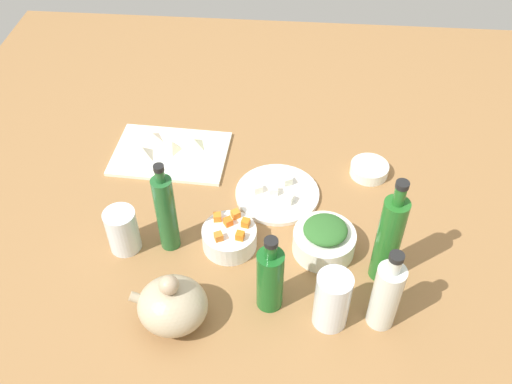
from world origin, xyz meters
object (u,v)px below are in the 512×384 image
(bowl_greens, at_px, (324,242))
(bottle_0, at_px, (389,238))
(bowl_small_side, at_px, (369,169))
(drinking_glass_0, at_px, (332,300))
(plate_tofu, at_px, (277,194))
(bottle_2, at_px, (270,278))
(drinking_glass_1, at_px, (123,230))
(cutting_board, at_px, (171,154))
(bottle_3, at_px, (166,212))
(bowl_carrots, at_px, (229,238))
(teapot, at_px, (172,305))
(bottle_1, at_px, (386,295))

(bowl_greens, height_order, bottle_0, bottle_0)
(bowl_small_side, distance_m, drinking_glass_0, 0.47)
(plate_tofu, xyz_separation_m, bottle_2, (-0.00, 0.32, 0.08))
(bottle_0, relative_size, drinking_glass_1, 2.54)
(cutting_board, bearing_deg, bottle_3, 101.04)
(bowl_greens, distance_m, bowl_carrots, 0.22)
(plate_tofu, height_order, bottle_0, bottle_0)
(teapot, relative_size, bottle_3, 0.65)
(bottle_2, relative_size, drinking_glass_0, 1.45)
(bottle_0, distance_m, bottle_3, 0.49)
(drinking_glass_0, xyz_separation_m, drinking_glass_1, (0.47, -0.16, -0.01))
(bowl_small_side, bearing_deg, bottle_0, 91.19)
(bowl_greens, xyz_separation_m, bottle_3, (0.36, 0.01, 0.08))
(bowl_small_side, bearing_deg, plate_tofu, 23.17)
(bottle_1, relative_size, drinking_glass_0, 1.52)
(bowl_greens, xyz_separation_m, drinking_glass_1, (0.46, 0.03, 0.03))
(cutting_board, distance_m, bottle_3, 0.33)
(drinking_glass_0, distance_m, drinking_glass_1, 0.50)
(teapot, relative_size, bottle_1, 0.75)
(teapot, distance_m, bottle_3, 0.22)
(bottle_1, bearing_deg, bowl_carrots, -27.51)
(bottle_1, bearing_deg, drinking_glass_0, 4.82)
(bowl_carrots, bearing_deg, teapot, 66.83)
(bottle_3, xyz_separation_m, drinking_glass_1, (0.10, 0.02, -0.05))
(bowl_carrots, bearing_deg, bottle_2, 124.40)
(cutting_board, bearing_deg, bowl_greens, 144.15)
(cutting_board, distance_m, bottle_2, 0.55)
(bowl_small_side, xyz_separation_m, teapot, (0.43, 0.49, 0.04))
(bowl_carrots, bearing_deg, bottle_1, 152.49)
(cutting_board, xyz_separation_m, bowl_greens, (-0.42, 0.30, 0.02))
(plate_tofu, height_order, bottle_1, bottle_1)
(drinking_glass_0, bearing_deg, bowl_greens, -86.19)
(cutting_board, height_order, bottle_1, bottle_1)
(drinking_glass_0, bearing_deg, bottle_3, -25.56)
(bottle_1, bearing_deg, bowl_greens, -56.62)
(teapot, bearing_deg, drinking_glass_0, -174.97)
(bowl_small_side, xyz_separation_m, bottle_2, (0.24, 0.42, 0.07))
(bottle_1, distance_m, bottle_3, 0.50)
(plate_tofu, bearing_deg, teapot, 63.41)
(teapot, height_order, bottle_2, bottle_2)
(cutting_board, height_order, bottle_3, bottle_3)
(bowl_small_side, distance_m, bottle_1, 0.45)
(bowl_greens, bearing_deg, bowl_small_side, -114.11)
(bowl_small_side, height_order, drinking_glass_0, drinking_glass_0)
(plate_tofu, relative_size, drinking_glass_1, 1.92)
(cutting_board, bearing_deg, plate_tofu, 156.23)
(bottle_3, height_order, drinking_glass_0, bottle_3)
(cutting_board, relative_size, drinking_glass_1, 2.77)
(drinking_glass_1, bearing_deg, bottle_0, 177.05)
(bottle_1, bearing_deg, bowl_small_side, -90.40)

